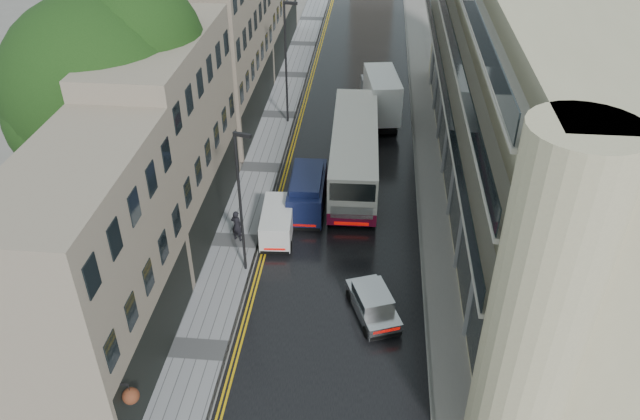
% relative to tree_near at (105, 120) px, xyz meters
% --- Properties ---
extents(road, '(9.00, 85.00, 0.02)m').
position_rel_tree_near_xyz_m(road, '(12.50, 7.50, -6.94)').
color(road, black).
rests_on(road, ground).
extents(left_sidewalk, '(2.70, 85.00, 0.12)m').
position_rel_tree_near_xyz_m(left_sidewalk, '(6.65, 7.50, -6.89)').
color(left_sidewalk, gray).
rests_on(left_sidewalk, ground).
extents(right_sidewalk, '(1.80, 85.00, 0.12)m').
position_rel_tree_near_xyz_m(right_sidewalk, '(17.90, 7.50, -6.89)').
color(right_sidewalk, slate).
rests_on(right_sidewalk, ground).
extents(old_shop_row, '(4.50, 56.00, 12.00)m').
position_rel_tree_near_xyz_m(old_shop_row, '(3.05, 10.00, -0.95)').
color(old_shop_row, gray).
rests_on(old_shop_row, ground).
extents(modern_block, '(8.00, 40.00, 14.00)m').
position_rel_tree_near_xyz_m(modern_block, '(22.80, 6.00, 0.05)').
color(modern_block, '#C1B78F').
rests_on(modern_block, ground).
extents(tree_near, '(10.56, 10.56, 13.89)m').
position_rel_tree_near_xyz_m(tree_near, '(0.00, 0.00, 0.00)').
color(tree_near, black).
rests_on(tree_near, ground).
extents(tree_far, '(9.24, 9.24, 12.46)m').
position_rel_tree_near_xyz_m(tree_far, '(0.30, 13.00, -0.72)').
color(tree_far, black).
rests_on(tree_far, ground).
extents(cream_bus, '(3.18, 12.67, 3.44)m').
position_rel_tree_near_xyz_m(cream_bus, '(11.67, 3.61, -5.21)').
color(cream_bus, silver).
rests_on(cream_bus, road).
extents(white_lorry, '(3.30, 7.55, 3.83)m').
position_rel_tree_near_xyz_m(white_lorry, '(13.72, 14.16, -5.01)').
color(white_lorry, white).
rests_on(white_lorry, road).
extents(silver_hatchback, '(2.86, 4.10, 1.41)m').
position_rel_tree_near_xyz_m(silver_hatchback, '(14.20, -7.47, -6.22)').
color(silver_hatchback, '#A5A6AA').
rests_on(silver_hatchback, road).
extents(white_van, '(1.91, 4.03, 1.78)m').
position_rel_tree_near_xyz_m(white_van, '(8.20, -1.40, -6.03)').
color(white_van, silver).
rests_on(white_van, road).
extents(navy_van, '(2.12, 5.10, 2.58)m').
position_rel_tree_near_xyz_m(navy_van, '(9.39, 1.11, -5.63)').
color(navy_van, '#0E1434').
rests_on(navy_van, road).
extents(pedestrian, '(0.81, 0.67, 1.92)m').
position_rel_tree_near_xyz_m(pedestrian, '(6.72, -0.72, -5.87)').
color(pedestrian, black).
rests_on(pedestrian, left_sidewalk).
extents(lamp_post_near, '(0.93, 0.43, 8.06)m').
position_rel_tree_near_xyz_m(lamp_post_near, '(7.64, -3.22, -2.80)').
color(lamp_post_near, black).
rests_on(lamp_post_near, left_sidewalk).
extents(lamp_post_far, '(1.04, 0.41, 9.05)m').
position_rel_tree_near_xyz_m(lamp_post_far, '(7.46, 14.67, -2.30)').
color(lamp_post_far, black).
rests_on(lamp_post_far, left_sidewalk).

